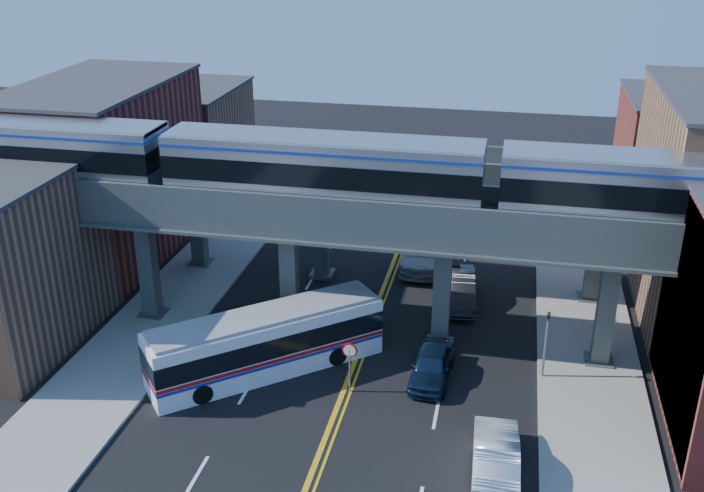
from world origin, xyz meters
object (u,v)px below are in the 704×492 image
Objects in this scene: stop_sign at (350,359)px; car_lane_d at (421,253)px; car_lane_a at (432,365)px; car_lane_b at (458,289)px; transit_bus at (266,343)px; car_parked_curb at (496,455)px; transit_train at (323,168)px; car_lane_c at (422,252)px; traffic_signal at (546,337)px.

stop_sign reaches higher than car_lane_d.
car_lane_a is 0.84× the size of car_lane_b.
car_parked_curb is (11.32, -5.44, -0.69)m from transit_bus.
transit_train is 18.39× the size of stop_sign.
car_parked_curb reaches higher than car_lane_c.
car_lane_c is at bearing 84.38° from stop_sign.
transit_train is at bearing 23.58° from transit_bus.
transit_bus is 2.37× the size of car_lane_a.
transit_bus is (-1.96, -4.01, -7.77)m from transit_train.
car_lane_b is (4.23, 10.14, -0.88)m from stop_sign.
car_lane_a is (-5.26, -1.14, -1.54)m from traffic_signal.
car_lane_d is (1.50, 14.82, -0.91)m from stop_sign.
transit_train is 11.80× the size of traffic_signal.
stop_sign is 11.02m from car_lane_b.
car_parked_curb is at bearing -45.26° from transit_train.
car_lane_a is at bearing -64.80° from car_parked_curb.
car_lane_d is (-2.14, 12.95, 0.09)m from car_lane_a.
car_lane_a is 7.12m from car_parked_curb.
traffic_signal is 0.79× the size of car_parked_curb.
transit_bus is 1.99× the size of car_lane_b.
traffic_signal reaches higher than car_lane_d.
car_lane_a is (8.02, 0.87, -0.79)m from transit_bus.
traffic_signal is at bearing -31.72° from transit_bus.
car_lane_b is at bearing -64.05° from car_lane_c.
car_lane_b is at bearing 123.20° from traffic_signal.
car_lane_b is at bearing -81.88° from car_parked_curb.
traffic_signal is 0.77× the size of car_lane_c.
car_lane_c is (3.92, 10.25, -8.58)m from transit_train.
car_lane_d is (-7.40, 11.82, -1.45)m from traffic_signal.
transit_train is 8.96m from transit_bus.
transit_bus is 1.81× the size of car_lane_d.
transit_train is 11.90m from car_lane_b.
transit_bus reaches higher than car_lane_b.
car_lane_d is at bearing 68.25° from transit_train.
car_lane_c is at bearing 88.71° from car_lane_d.
car_lane_d is at bearing 122.06° from traffic_signal.
traffic_signal is 8.65m from car_lane_b.
transit_bus is 12.58m from car_lane_b.
traffic_signal reaches higher than car_lane_b.
car_lane_b is 14.83m from car_parked_curb.
car_parked_curb is (5.44, -19.69, 0.12)m from car_lane_c.
transit_bus reaches higher than stop_sign.
transit_bus is 15.04m from car_lane_d.
stop_sign is 0.59× the size of car_lane_a.
car_lane_b is 5.80m from car_lane_c.
car_lane_a is 0.86× the size of car_parked_curb.
transit_train is 9.09× the size of car_lane_b.
car_lane_a reaches higher than car_lane_c.
car_lane_b is (6.64, 5.14, -8.44)m from transit_train.
car_lane_c is 1.02× the size of car_parked_curb.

